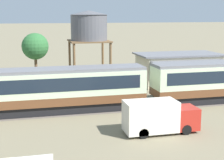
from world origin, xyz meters
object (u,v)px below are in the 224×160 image
object	(u,v)px
passenger_train	(57,88)
yard_tree_0	(35,47)
station_building	(178,69)
water_tower	(89,27)
delivery_truck_red	(159,117)

from	to	relation	value
passenger_train	yard_tree_0	world-z (taller)	yard_tree_0
passenger_train	station_building	distance (m)	19.10
station_building	yard_tree_0	bearing A→B (deg)	150.89
water_tower	delivery_truck_red	xyz separation A→B (m)	(2.54, -16.39, -6.35)
station_building	delivery_truck_red	world-z (taller)	station_building
passenger_train	delivery_truck_red	xyz separation A→B (m)	(7.19, -7.83, -1.02)
station_building	yard_tree_0	distance (m)	20.87
passenger_train	water_tower	world-z (taller)	water_tower
station_building	delivery_truck_red	distance (m)	19.63
passenger_train	yard_tree_0	bearing A→B (deg)	94.27
passenger_train	delivery_truck_red	size ratio (longest dim) A/B	9.36
water_tower	yard_tree_0	size ratio (longest dim) A/B	1.49
delivery_truck_red	yard_tree_0	xyz separation A→B (m)	(-8.64, 27.26, 3.18)
delivery_truck_red	yard_tree_0	distance (m)	28.77
station_building	water_tower	size ratio (longest dim) A/B	1.13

